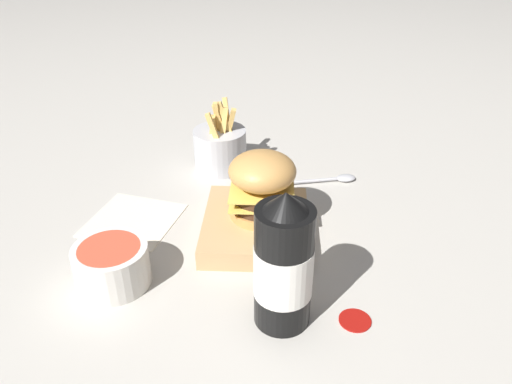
{
  "coord_description": "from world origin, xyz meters",
  "views": [
    {
      "loc": [
        0.69,
        0.07,
        0.51
      ],
      "look_at": [
        -0.01,
        0.04,
        0.08
      ],
      "focal_mm": 35.0,
      "sensor_mm": 36.0,
      "label": 1
    }
  ],
  "objects_px": {
    "fries_basket": "(220,148)",
    "side_bowl": "(112,264)",
    "ketchup_bottle": "(283,265)",
    "spoon": "(336,179)",
    "burger": "(262,184)",
    "serving_board": "(256,225)"
  },
  "relations": [
    {
      "from": "fries_basket",
      "to": "side_bowl",
      "type": "height_order",
      "value": "fries_basket"
    },
    {
      "from": "burger",
      "to": "spoon",
      "type": "height_order",
      "value": "burger"
    },
    {
      "from": "ketchup_bottle",
      "to": "fries_basket",
      "type": "bearing_deg",
      "value": -163.43
    },
    {
      "from": "fries_basket",
      "to": "spoon",
      "type": "height_order",
      "value": "fries_basket"
    },
    {
      "from": "side_bowl",
      "to": "fries_basket",
      "type": "bearing_deg",
      "value": 162.04
    },
    {
      "from": "side_bowl",
      "to": "spoon",
      "type": "bearing_deg",
      "value": 131.97
    },
    {
      "from": "ketchup_bottle",
      "to": "side_bowl",
      "type": "distance_m",
      "value": 0.27
    },
    {
      "from": "ketchup_bottle",
      "to": "spoon",
      "type": "height_order",
      "value": "ketchup_bottle"
    },
    {
      "from": "spoon",
      "to": "serving_board",
      "type": "bearing_deg",
      "value": -141.45
    },
    {
      "from": "burger",
      "to": "ketchup_bottle",
      "type": "distance_m",
      "value": 0.21
    },
    {
      "from": "serving_board",
      "to": "side_bowl",
      "type": "distance_m",
      "value": 0.25
    },
    {
      "from": "spoon",
      "to": "fries_basket",
      "type": "bearing_deg",
      "value": 156.06
    },
    {
      "from": "serving_board",
      "to": "fries_basket",
      "type": "height_order",
      "value": "fries_basket"
    },
    {
      "from": "ketchup_bottle",
      "to": "serving_board",
      "type": "bearing_deg",
      "value": -167.37
    },
    {
      "from": "serving_board",
      "to": "burger",
      "type": "xyz_separation_m",
      "value": [
        -0.01,
        0.01,
        0.07
      ]
    },
    {
      "from": "burger",
      "to": "spoon",
      "type": "relative_size",
      "value": 0.78
    },
    {
      "from": "burger",
      "to": "ketchup_bottle",
      "type": "xyz_separation_m",
      "value": [
        0.21,
        0.03,
        0.0
      ]
    },
    {
      "from": "fries_basket",
      "to": "spoon",
      "type": "distance_m",
      "value": 0.25
    },
    {
      "from": "fries_basket",
      "to": "side_bowl",
      "type": "xyz_separation_m",
      "value": [
        0.38,
        -0.12,
        -0.01
      ]
    },
    {
      "from": "ketchup_bottle",
      "to": "fries_basket",
      "type": "distance_m",
      "value": 0.46
    },
    {
      "from": "side_bowl",
      "to": "burger",
      "type": "bearing_deg",
      "value": 124.29
    },
    {
      "from": "ketchup_bottle",
      "to": "side_bowl",
      "type": "relative_size",
      "value": 1.82
    }
  ]
}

